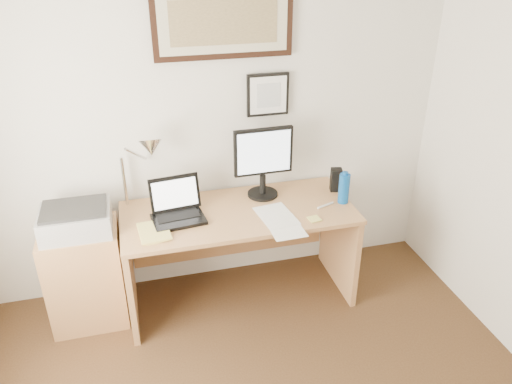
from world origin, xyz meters
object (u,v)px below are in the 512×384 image
object	(u,v)px
laptop	(177,210)
printer	(76,220)
water_bottle	(344,188)
book	(139,235)
lcd_monitor	(263,159)
desk	(236,233)
side_cabinet	(86,275)

from	to	relation	value
laptop	printer	size ratio (longest dim) A/B	0.83
water_bottle	printer	world-z (taller)	water_bottle
water_bottle	book	world-z (taller)	water_bottle
water_bottle	lcd_monitor	bearing A→B (deg)	155.73
desk	lcd_monitor	xyz separation A→B (m)	(0.22, 0.09, 0.53)
lcd_monitor	laptop	bearing A→B (deg)	-166.50
desk	side_cabinet	bearing A→B (deg)	-178.11
book	desk	world-z (taller)	book
water_bottle	side_cabinet	bearing A→B (deg)	176.39
desk	laptop	world-z (taller)	laptop
book	printer	size ratio (longest dim) A/B	0.59
side_cabinet	water_bottle	distance (m)	1.89
laptop	lcd_monitor	size ratio (longest dim) A/B	0.70
water_bottle	desk	bearing A→B (deg)	168.67
side_cabinet	desk	world-z (taller)	desk
side_cabinet	printer	xyz separation A→B (m)	(0.01, -0.02, 0.45)
water_bottle	desk	size ratio (longest dim) A/B	0.14
desk	water_bottle	bearing A→B (deg)	-11.33
laptop	printer	distance (m)	0.65
lcd_monitor	printer	size ratio (longest dim) A/B	1.18
lcd_monitor	book	bearing A→B (deg)	-160.22
side_cabinet	laptop	bearing A→B (deg)	-2.72
desk	laptop	distance (m)	0.51
lcd_monitor	desk	bearing A→B (deg)	-158.67
book	water_bottle	bearing A→B (deg)	3.53
water_bottle	lcd_monitor	xyz separation A→B (m)	(-0.52, 0.24, 0.18)
water_bottle	lcd_monitor	distance (m)	0.60
water_bottle	printer	size ratio (longest dim) A/B	0.49
book	laptop	bearing A→B (deg)	32.95
book	lcd_monitor	size ratio (longest dim) A/B	0.50
side_cabinet	lcd_monitor	bearing A→B (deg)	5.40
side_cabinet	book	xyz separation A→B (m)	(0.39, -0.20, 0.39)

